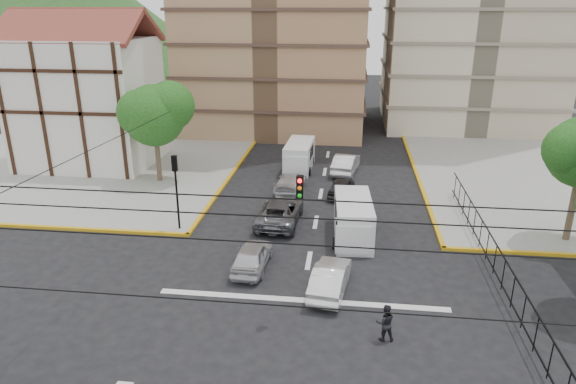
% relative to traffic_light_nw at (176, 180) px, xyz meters
% --- Properties ---
extents(ground, '(160.00, 160.00, 0.00)m').
position_rel_traffic_light_nw_xyz_m(ground, '(7.80, -7.80, -3.11)').
color(ground, black).
rests_on(ground, ground).
extents(sidewalk_nw, '(26.00, 26.00, 0.15)m').
position_rel_traffic_light_nw_xyz_m(sidewalk_nw, '(-12.20, 12.20, -3.04)').
color(sidewalk_nw, gray).
rests_on(sidewalk_nw, ground).
extents(stop_line, '(13.00, 0.40, 0.01)m').
position_rel_traffic_light_nw_xyz_m(stop_line, '(7.80, -6.60, -3.11)').
color(stop_line, silver).
rests_on(stop_line, ground).
extents(tudor_building, '(10.80, 8.05, 12.23)m').
position_rel_traffic_light_nw_xyz_m(tudor_building, '(-11.20, 12.20, 2.14)').
color(tudor_building, silver).
rests_on(tudor_building, ground).
extents(park_fence, '(0.10, 22.50, 1.66)m').
position_rel_traffic_light_nw_xyz_m(park_fence, '(16.80, -3.30, -3.11)').
color(park_fence, black).
rests_on(park_fence, ground).
extents(tree_tudor, '(5.39, 4.40, 7.43)m').
position_rel_traffic_light_nw_xyz_m(tree_tudor, '(-4.10, 8.21, 2.11)').
color(tree_tudor, '#473828').
rests_on(tree_tudor, ground).
extents(traffic_light_nw, '(0.28, 0.22, 4.40)m').
position_rel_traffic_light_nw_xyz_m(traffic_light_nw, '(0.00, 0.00, 0.00)').
color(traffic_light_nw, black).
rests_on(traffic_light_nw, ground).
extents(traffic_light_hanging, '(18.00, 9.12, 0.92)m').
position_rel_traffic_light_nw_xyz_m(traffic_light_hanging, '(7.80, -9.84, 2.79)').
color(traffic_light_hanging, black).
rests_on(traffic_light_hanging, ground).
extents(van_right_lane, '(2.28, 5.12, 2.26)m').
position_rel_traffic_light_nw_xyz_m(van_right_lane, '(10.01, 0.04, -2.01)').
color(van_right_lane, silver).
rests_on(van_right_lane, ground).
extents(van_left_lane, '(2.11, 4.99, 2.22)m').
position_rel_traffic_light_nw_xyz_m(van_left_lane, '(5.73, 12.35, -2.03)').
color(van_left_lane, silver).
rests_on(van_left_lane, ground).
extents(car_silver_front_left, '(1.72, 3.95, 1.33)m').
position_rel_traffic_light_nw_xyz_m(car_silver_front_left, '(5.05, -3.90, -2.45)').
color(car_silver_front_left, silver).
rests_on(car_silver_front_left, ground).
extents(car_white_front_right, '(1.94, 4.25, 1.35)m').
position_rel_traffic_light_nw_xyz_m(car_white_front_right, '(9.01, -5.64, -2.44)').
color(car_white_front_right, white).
rests_on(car_white_front_right, ground).
extents(car_grey_mid_left, '(2.58, 5.24, 1.43)m').
position_rel_traffic_light_nw_xyz_m(car_grey_mid_left, '(5.64, 1.86, -2.40)').
color(car_grey_mid_left, '#5C5E64').
rests_on(car_grey_mid_left, ground).
extents(car_silver_rear_left, '(2.04, 4.51, 1.28)m').
position_rel_traffic_light_nw_xyz_m(car_silver_rear_left, '(5.61, 7.51, -2.47)').
color(car_silver_rear_left, silver).
rests_on(car_silver_rear_left, ground).
extents(car_darkgrey_mid_right, '(2.04, 3.85, 1.25)m').
position_rel_traffic_light_nw_xyz_m(car_darkgrey_mid_right, '(9.23, 7.02, -2.49)').
color(car_darkgrey_mid_right, '#27282A').
rests_on(car_darkgrey_mid_right, ground).
extents(car_white_rear_right, '(2.31, 4.77, 1.51)m').
position_rel_traffic_light_nw_xyz_m(car_white_rear_right, '(9.43, 12.23, -2.36)').
color(car_white_rear_right, silver).
rests_on(car_white_rear_right, ground).
extents(pedestrian_crosswalk, '(0.82, 0.68, 1.55)m').
position_rel_traffic_light_nw_xyz_m(pedestrian_crosswalk, '(11.30, -9.04, -2.34)').
color(pedestrian_crosswalk, black).
rests_on(pedestrian_crosswalk, ground).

